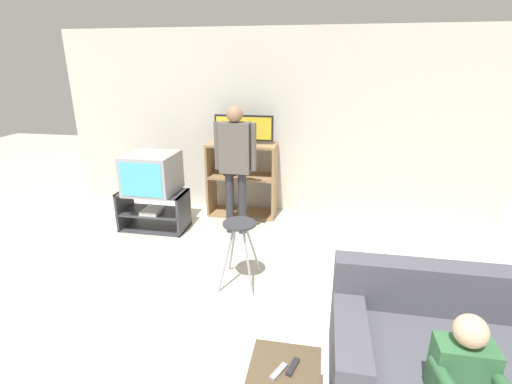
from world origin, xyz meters
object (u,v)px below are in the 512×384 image
at_px(folding_stool, 240,235).
at_px(remote_control_white, 279,372).
at_px(media_shelf, 242,179).
at_px(tv_stand, 154,210).
at_px(television_main, 152,173).
at_px(remote_control_black, 293,367).
at_px(snack_table, 284,375).
at_px(person_standing_adult, 235,158).
at_px(television_flat, 244,130).
at_px(couch, 456,359).

relative_size(folding_stool, remote_control_white, 4.63).
bearing_deg(media_shelf, tv_stand, -145.92).
relative_size(television_main, folding_stool, 0.95).
height_order(folding_stool, remote_control_black, folding_stool).
distance_m(snack_table, remote_control_black, 0.08).
bearing_deg(television_main, person_standing_adult, 3.87).
bearing_deg(tv_stand, television_flat, 34.12).
bearing_deg(snack_table, remote_control_white, -127.23).
relative_size(remote_control_black, couch, 0.09).
height_order(snack_table, person_standing_adult, person_standing_adult).
height_order(tv_stand, folding_stool, folding_stool).
bearing_deg(television_flat, remote_control_white, -74.47).
height_order(snack_table, couch, couch).
bearing_deg(tv_stand, folding_stool, -36.77).
height_order(television_main, television_flat, television_flat).
relative_size(snack_table, couch, 0.26).
height_order(tv_stand, media_shelf, media_shelf).
xyz_separation_m(media_shelf, couch, (2.08, -2.84, -0.28)).
bearing_deg(couch, television_flat, 125.71).
xyz_separation_m(media_shelf, folding_stool, (0.37, -1.79, -0.02)).
bearing_deg(media_shelf, television_main, -145.58).
distance_m(tv_stand, remote_control_white, 3.27).
distance_m(snack_table, couch, 1.18).
height_order(tv_stand, person_standing_adult, person_standing_adult).
distance_m(folding_stool, remote_control_white, 1.62).
xyz_separation_m(remote_control_black, remote_control_white, (-0.08, -0.05, 0.00)).
bearing_deg(snack_table, television_main, 128.49).
relative_size(remote_control_white, couch, 0.09).
xyz_separation_m(media_shelf, remote_control_black, (1.03, -3.25, -0.14)).
height_order(remote_control_white, person_standing_adult, person_standing_adult).
xyz_separation_m(television_main, media_shelf, (1.04, 0.71, -0.24)).
height_order(couch, person_standing_adult, person_standing_adult).
bearing_deg(person_standing_adult, tv_stand, -175.94).
relative_size(television_main, media_shelf, 0.59).
bearing_deg(couch, tv_stand, 146.00).
distance_m(media_shelf, remote_control_white, 3.43).
height_order(tv_stand, television_flat, television_flat).
xyz_separation_m(television_main, television_flat, (1.07, 0.73, 0.47)).
distance_m(remote_control_white, person_standing_adult, 2.87).
xyz_separation_m(snack_table, person_standing_adult, (-0.92, 2.62, 0.66)).
relative_size(tv_stand, folding_stool, 1.32).
distance_m(tv_stand, television_main, 0.52).
relative_size(media_shelf, remote_control_black, 7.39).
xyz_separation_m(folding_stool, person_standing_adult, (-0.31, 1.15, 0.48)).
bearing_deg(television_flat, media_shelf, -144.58).
bearing_deg(remote_control_white, media_shelf, 133.45).
bearing_deg(person_standing_adult, television_flat, 92.74).
bearing_deg(media_shelf, folding_stool, -78.34).
xyz_separation_m(tv_stand, remote_control_white, (2.01, -2.58, 0.15)).
bearing_deg(television_flat, television_main, -145.55).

